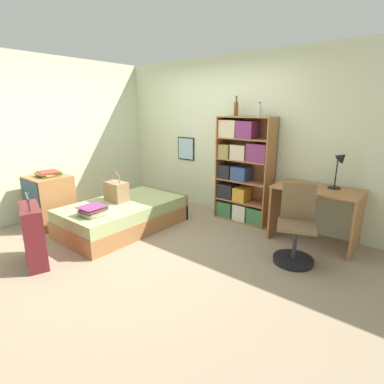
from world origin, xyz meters
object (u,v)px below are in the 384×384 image
book_stack_on_bed (93,211)px  bookcase (241,172)px  desk_lamp (341,163)px  magazine_pile_on_dresser (49,173)px  handbag (116,191)px  bottle_brown (259,111)px  suitcase (33,235)px  bottle_green (236,108)px  bed (124,215)px  desk_chair (295,237)px  dresser (50,201)px  desk (316,206)px

book_stack_on_bed → bookcase: size_ratio=0.24×
book_stack_on_bed → desk_lamp: size_ratio=0.78×
bookcase → magazine_pile_on_dresser: bearing=-137.1°
handbag → book_stack_on_bed: 0.65m
book_stack_on_bed → bottle_brown: bottle_brown is taller
suitcase → bookcase: bearing=67.9°
handbag → bottle_brown: (1.57, 1.46, 1.17)m
bottle_green → desk_lamp: (1.60, -0.05, -0.67)m
handbag → desk_lamp: size_ratio=0.91×
bed → bookcase: bearing=50.3°
desk_lamp → desk_chair: size_ratio=0.54×
bookcase → dresser: bearing=-136.9°
suitcase → bottle_green: (0.97, 2.83, 1.42)m
handbag → bottle_green: size_ratio=1.53×
bottle_green → desk_lamp: bottle_green is taller
suitcase → desk: bearing=48.4°
bookcase → bottle_brown: bearing=2.6°
dresser → desk: dresser is taller
desk_chair → magazine_pile_on_dresser: bearing=-160.2°
desk_chair → suitcase: bearing=-139.9°
dresser → bottle_brown: 3.47m
bottle_green → desk: (1.39, -0.17, -1.25)m
desk → handbag: bearing=-152.6°
handbag → bookcase: size_ratio=0.28×
dresser → desk: 3.93m
bookcase → bottle_green: size_ratio=5.57×
dresser → bookcase: 3.04m
suitcase → desk_lamp: bearing=47.3°
magazine_pile_on_dresser → bottle_brown: bottle_brown is taller
book_stack_on_bed → bookcase: (1.05, 2.03, 0.33)m
bottle_brown → suitcase: bearing=-116.3°
suitcase → desk_chair: size_ratio=0.90×
suitcase → desk_lamp: desk_lamp is taller
book_stack_on_bed → magazine_pile_on_dresser: magazine_pile_on_dresser is taller
suitcase → desk_chair: desk_chair is taller
book_stack_on_bed → desk_lamp: 3.26m
magazine_pile_on_dresser → book_stack_on_bed: bearing=-0.1°
handbag → book_stack_on_bed: handbag is taller
bookcase → bottle_green: bottle_green is taller
bookcase → desk_lamp: 1.46m
handbag → desk_lamp: (2.75, 1.44, 0.54)m
desk_chair → dresser: bearing=-159.8°
book_stack_on_bed → suitcase: suitcase is taller
bottle_brown → desk: size_ratio=0.19×
desk_chair → bed: bearing=-165.4°
magazine_pile_on_dresser → suitcase: bearing=-36.1°
suitcase → dresser: suitcase is taller
bed → book_stack_on_bed: 0.67m
magazine_pile_on_dresser → desk_chair: desk_chair is taller
bottle_green → desk: bearing=-7.1°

